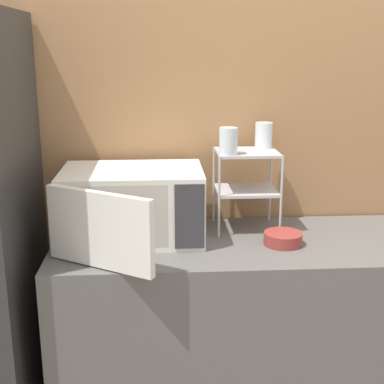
{
  "coord_description": "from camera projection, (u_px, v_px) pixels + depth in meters",
  "views": [
    {
      "loc": [
        -0.52,
        -1.75,
        1.71
      ],
      "look_at": [
        -0.38,
        0.34,
        1.14
      ],
      "focal_mm": 50.0,
      "sensor_mm": 36.0,
      "label": 1
    }
  ],
  "objects": [
    {
      "name": "wall_back",
      "position": [
        271.0,
        140.0,
        2.45
      ],
      "size": [
        8.0,
        0.06,
        2.6
      ],
      "color": "#9E7047",
      "rests_on": "ground_plane"
    },
    {
      "name": "counter",
      "position": [
        280.0,
        341.0,
        2.33
      ],
      "size": [
        1.91,
        0.61,
        0.94
      ],
      "color": "#595654",
      "rests_on": "ground_plane"
    },
    {
      "name": "microwave",
      "position": [
        131.0,
        205.0,
        2.19
      ],
      "size": [
        0.59,
        0.64,
        0.29
      ],
      "color": "silver",
      "rests_on": "counter"
    },
    {
      "name": "dish_rack",
      "position": [
        247.0,
        173.0,
        2.29
      ],
      "size": [
        0.27,
        0.23,
        0.35
      ],
      "color": "#B2B2B7",
      "rests_on": "counter"
    },
    {
      "name": "glass_front_left",
      "position": [
        228.0,
        141.0,
        2.18
      ],
      "size": [
        0.07,
        0.07,
        0.11
      ],
      "color": "silver",
      "rests_on": "dish_rack"
    },
    {
      "name": "glass_back_right",
      "position": [
        264.0,
        135.0,
        2.32
      ],
      "size": [
        0.07,
        0.07,
        0.11
      ],
      "color": "silver",
      "rests_on": "dish_rack"
    },
    {
      "name": "bowl",
      "position": [
        283.0,
        239.0,
        2.15
      ],
      "size": [
        0.15,
        0.15,
        0.05
      ],
      "color": "maroon",
      "rests_on": "counter"
    }
  ]
}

